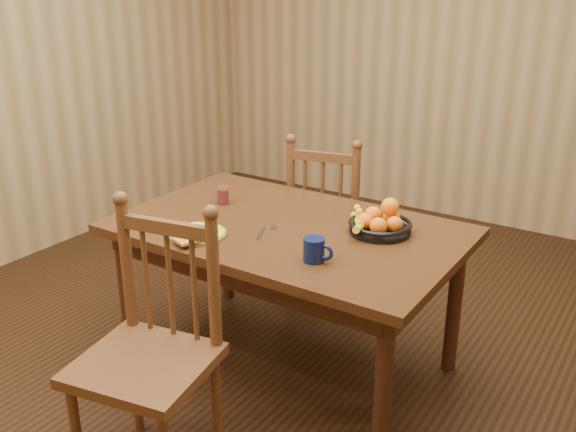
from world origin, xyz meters
The scene contains 10 objects.
room centered at (0.00, 0.00, 1.35)m, with size 4.52×5.02×2.72m.
dining_table centered at (0.00, 0.00, 0.67)m, with size 1.60×1.00×0.75m.
chair_far centered at (-0.19, 0.73, 0.49)m, with size 0.54×0.53×1.01m.
chair_near centered at (-0.05, -0.88, 0.51)m, with size 0.55×0.54×1.05m.
breakfast_plate centered at (-0.28, -0.32, 0.76)m, with size 0.26×0.30×0.04m.
fork centered at (-0.05, -0.11, 0.75)m, with size 0.07×0.18×0.00m.
spoon centered at (-0.26, -0.28, 0.75)m, with size 0.04×0.16×0.01m.
coffee_mug centered at (0.31, -0.27, 0.80)m, with size 0.13×0.09×0.10m.
juice_glass centered at (-0.45, 0.08, 0.79)m, with size 0.06×0.06×0.09m.
fruit_bowl centered at (0.39, 0.16, 0.80)m, with size 0.32×0.32×0.17m.
Camera 1 is at (1.52, -2.33, 1.87)m, focal length 40.00 mm.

